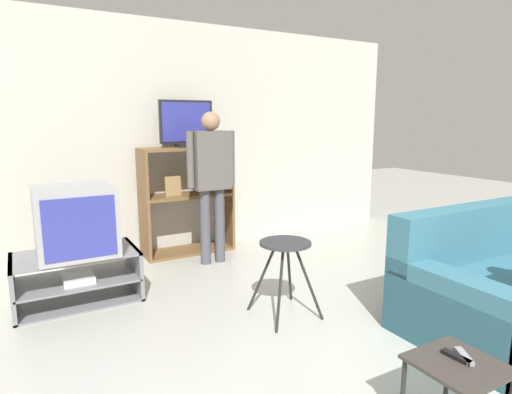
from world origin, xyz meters
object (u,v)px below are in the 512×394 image
at_px(media_shelf, 187,200).
at_px(folding_stool, 285,253).
at_px(snack_table, 458,374).
at_px(remote_control_white, 464,356).
at_px(television_flat, 186,125).
at_px(television_main, 75,220).
at_px(person_standing_adult, 211,173).
at_px(couch, 510,287).
at_px(remote_control_black, 457,357).
at_px(tv_stand, 77,278).

height_order(media_shelf, folding_stool, media_shelf).
height_order(snack_table, remote_control_white, remote_control_white).
relative_size(television_flat, snack_table, 1.53).
relative_size(television_main, television_flat, 1.02).
bearing_deg(television_flat, person_standing_adult, -80.07).
distance_m(folding_stool, couch, 1.69).
bearing_deg(couch, television_main, 143.91).
bearing_deg(remote_control_black, media_shelf, 87.73).
relative_size(television_flat, person_standing_adult, 0.38).
distance_m(tv_stand, media_shelf, 1.59).
distance_m(remote_control_black, remote_control_white, 0.04).
relative_size(folding_stool, snack_table, 1.52).
bearing_deg(media_shelf, couch, -62.61).
height_order(media_shelf, snack_table, media_shelf).
bearing_deg(tv_stand, snack_table, -62.29).
bearing_deg(remote_control_white, television_flat, 122.90).
bearing_deg(television_flat, couch, -62.90).
xyz_separation_m(tv_stand, snack_table, (1.36, -2.58, 0.13)).
bearing_deg(television_flat, remote_control_white, -88.29).
bearing_deg(snack_table, folding_stool, 89.23).
distance_m(tv_stand, remote_control_white, 2.94).
height_order(folding_stool, remote_control_black, folding_stool).
bearing_deg(remote_control_black, folding_stool, 86.30).
relative_size(snack_table, remote_control_white, 2.74).
relative_size(media_shelf, couch, 0.69).
bearing_deg(television_flat, folding_stool, -88.06).
height_order(remote_control_black, couch, couch).
xyz_separation_m(couch, person_standing_adult, (-1.37, 2.37, 0.68)).
xyz_separation_m(folding_stool, remote_control_black, (-0.00, -1.48, -0.10)).
relative_size(folding_stool, remote_control_white, 4.17).
height_order(folding_stool, snack_table, folding_stool).
relative_size(television_flat, couch, 0.35).
height_order(television_main, remote_control_black, television_main).
bearing_deg(television_main, remote_control_white, -61.44).
xyz_separation_m(media_shelf, television_flat, (0.02, -0.00, 0.84)).
height_order(television_flat, folding_stool, television_flat).
bearing_deg(media_shelf, television_main, -146.55).
bearing_deg(snack_table, tv_stand, 117.71).
xyz_separation_m(tv_stand, folding_stool, (1.38, -1.07, 0.30)).
bearing_deg(television_main, remote_control_black, -61.96).
height_order(television_main, folding_stool, television_main).
bearing_deg(television_main, couch, -36.09).
bearing_deg(tv_stand, television_flat, 32.50).
relative_size(tv_stand, television_main, 1.58).
xyz_separation_m(media_shelf, person_standing_adult, (0.10, -0.48, 0.35)).
bearing_deg(snack_table, remote_control_white, 12.71).
bearing_deg(couch, remote_control_white, -157.59).
bearing_deg(remote_control_white, remote_control_black, -168.66).
distance_m(media_shelf, folding_stool, 1.92).
relative_size(tv_stand, snack_table, 2.47).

